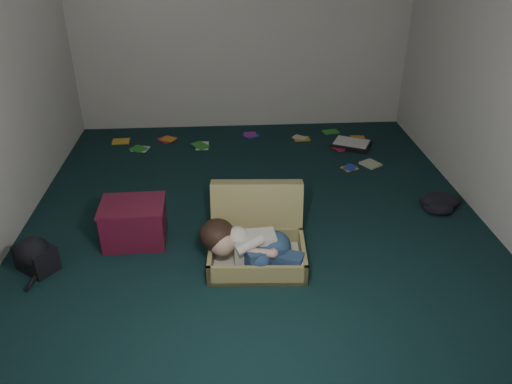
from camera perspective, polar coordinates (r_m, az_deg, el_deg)
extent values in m
plane|color=black|center=(4.43, -0.13, -3.02)|extent=(4.50, 4.50, 0.00)
plane|color=silver|center=(6.09, -1.64, 19.08)|extent=(4.50, 0.00, 4.50)
plane|color=silver|center=(1.84, 4.50, -5.77)|extent=(4.50, 0.00, 4.50)
plane|color=silver|center=(4.49, 26.90, 12.47)|extent=(0.00, 4.50, 4.50)
cube|color=#A09358|center=(3.83, 0.13, -7.29)|extent=(0.76, 0.57, 0.17)
cube|color=silver|center=(3.85, 0.13, -7.80)|extent=(0.69, 0.50, 0.02)
cube|color=#A09358|center=(4.01, 0.09, -2.38)|extent=(0.74, 0.27, 0.54)
cube|color=beige|center=(3.76, -0.19, -6.34)|extent=(0.33, 0.20, 0.23)
sphere|color=tan|center=(3.70, -3.84, -5.83)|extent=(0.20, 0.20, 0.20)
ellipsoid|color=black|center=(3.73, -4.46, -4.86)|extent=(0.26, 0.28, 0.23)
ellipsoid|color=navy|center=(3.77, 2.20, -6.23)|extent=(0.24, 0.28, 0.23)
cube|color=navy|center=(3.68, 0.96, -7.40)|extent=(0.30, 0.21, 0.15)
cube|color=navy|center=(3.69, 3.41, -7.81)|extent=(0.28, 0.21, 0.11)
sphere|color=white|center=(3.74, 4.90, -7.75)|extent=(0.11, 0.11, 0.11)
sphere|color=white|center=(3.69, 4.99, -8.56)|extent=(0.10, 0.10, 0.10)
cylinder|color=tan|center=(3.62, 0.65, -6.97)|extent=(0.19, 0.07, 0.07)
cube|color=#591227|center=(4.17, -13.71, -3.56)|extent=(0.50, 0.39, 0.33)
cube|color=#591227|center=(4.08, -14.00, -1.49)|extent=(0.52, 0.41, 0.02)
cube|color=black|center=(5.92, 10.84, 5.37)|extent=(0.52, 0.47, 0.05)
cube|color=white|center=(5.91, 10.86, 5.63)|extent=(0.46, 0.42, 0.01)
cube|color=gold|center=(6.15, -15.18, 5.60)|extent=(0.18, 0.13, 0.02)
cube|color=#BC1942|center=(6.09, -10.19, 5.93)|extent=(0.22, 0.22, 0.02)
cube|color=white|center=(5.86, -6.16, 5.30)|extent=(0.18, 0.21, 0.02)
cube|color=#2037B1|center=(6.12, -0.57, 6.52)|extent=(0.19, 0.22, 0.02)
cube|color=orange|center=(6.03, 5.27, 6.06)|extent=(0.22, 0.21, 0.02)
cube|color=#288724|center=(6.29, 8.52, 6.83)|extent=(0.19, 0.15, 0.02)
cube|color=purple|center=(5.87, 9.86, 5.08)|extent=(0.22, 0.22, 0.02)
cube|color=beige|center=(5.52, 12.96, 3.13)|extent=(0.17, 0.20, 0.02)
cube|color=gold|center=(5.39, 10.65, 2.73)|extent=(0.20, 0.22, 0.02)
cube|color=#BC1942|center=(6.11, 11.59, 5.88)|extent=(0.22, 0.20, 0.02)
cube|color=white|center=(5.90, -13.08, 4.85)|extent=(0.20, 0.16, 0.02)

